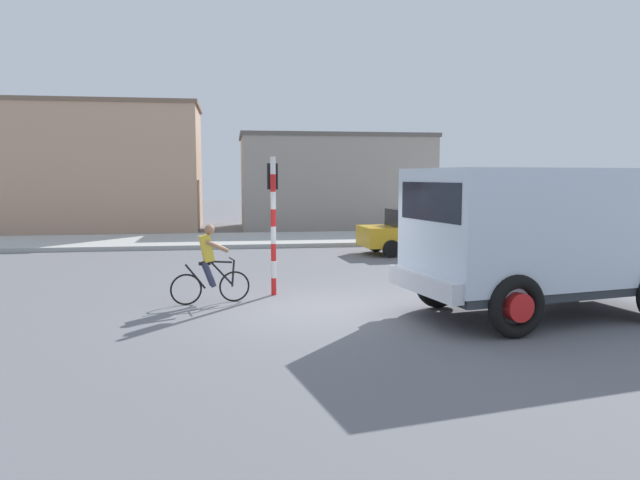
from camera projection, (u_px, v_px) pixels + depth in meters
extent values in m
plane|color=slate|center=(314.00, 311.00, 12.30)|extent=(120.00, 120.00, 0.00)
cube|color=#ADADA8|center=(271.00, 239.00, 25.56)|extent=(80.00, 5.00, 0.16)
cube|color=silver|center=(546.00, 225.00, 11.80)|extent=(5.58, 3.43, 2.20)
cube|color=#2D3338|center=(544.00, 284.00, 11.92)|extent=(5.46, 3.36, 0.16)
cube|color=silver|center=(423.00, 283.00, 11.02)|extent=(0.68, 2.38, 0.36)
cube|color=black|center=(432.00, 202.00, 10.91)|extent=(0.51, 2.11, 0.70)
torus|color=black|center=(517.00, 307.00, 10.20)|extent=(1.13, 0.44, 1.10)
cylinder|color=red|center=(517.00, 307.00, 10.20)|extent=(0.54, 0.39, 0.50)
torus|color=black|center=(439.00, 282.00, 12.60)|extent=(1.13, 0.44, 1.10)
cylinder|color=red|center=(439.00, 282.00, 12.60)|extent=(0.54, 0.39, 0.50)
torus|color=black|center=(564.00, 274.00, 13.66)|extent=(1.13, 0.44, 1.10)
cylinder|color=red|center=(564.00, 274.00, 13.66)|extent=(0.54, 0.39, 0.50)
torus|color=black|center=(234.00, 286.00, 13.22)|extent=(0.67, 0.18, 0.68)
torus|color=black|center=(186.00, 289.00, 12.86)|extent=(0.67, 0.18, 0.68)
cylinder|color=black|center=(218.00, 262.00, 13.04)|extent=(0.59, 0.17, 0.09)
cylinder|color=black|center=(221.00, 273.00, 13.09)|extent=(0.51, 0.15, 0.57)
cylinder|color=black|center=(195.00, 276.00, 12.90)|extent=(0.44, 0.13, 0.57)
cylinder|color=black|center=(233.00, 273.00, 13.18)|extent=(0.10, 0.06, 0.59)
cylinder|color=black|center=(232.00, 259.00, 13.14)|extent=(0.13, 0.50, 0.03)
cube|color=black|center=(205.00, 264.00, 12.94)|extent=(0.26, 0.17, 0.06)
cube|color=gold|center=(207.00, 248.00, 12.93)|extent=(0.35, 0.37, 0.59)
sphere|color=#9E7051|center=(209.00, 230.00, 12.91)|extent=(0.22, 0.22, 0.22)
cylinder|color=#2D334C|center=(208.00, 273.00, 13.09)|extent=(0.32, 0.18, 0.57)
cylinder|color=#9E7051|center=(214.00, 245.00, 13.14)|extent=(0.50, 0.19, 0.29)
cylinder|color=#2D334C|center=(209.00, 275.00, 12.90)|extent=(0.32, 0.18, 0.57)
cylinder|color=#9E7051|center=(217.00, 246.00, 12.84)|extent=(0.50, 0.19, 0.29)
cylinder|color=red|center=(274.00, 286.00, 14.00)|extent=(0.12, 0.12, 0.40)
cylinder|color=white|center=(274.00, 269.00, 13.95)|extent=(0.12, 0.12, 0.40)
cylinder|color=red|center=(274.00, 252.00, 13.91)|extent=(0.12, 0.12, 0.40)
cylinder|color=white|center=(273.00, 235.00, 13.87)|extent=(0.12, 0.12, 0.40)
cylinder|color=red|center=(273.00, 218.00, 13.83)|extent=(0.12, 0.12, 0.40)
cylinder|color=white|center=(273.00, 200.00, 13.79)|extent=(0.12, 0.12, 0.40)
cylinder|color=red|center=(273.00, 183.00, 13.74)|extent=(0.12, 0.12, 0.40)
cylinder|color=white|center=(273.00, 165.00, 13.70)|extent=(0.12, 0.12, 0.40)
cube|color=black|center=(272.00, 176.00, 13.91)|extent=(0.24, 0.20, 0.60)
sphere|color=orange|center=(272.00, 176.00, 14.02)|extent=(0.14, 0.14, 0.14)
cube|color=gold|center=(416.00, 235.00, 21.47)|extent=(4.12, 2.01, 0.70)
cube|color=black|center=(420.00, 217.00, 21.43)|extent=(2.31, 1.61, 0.60)
cylinder|color=black|center=(391.00, 249.00, 20.40)|extent=(0.61, 0.23, 0.60)
cylinder|color=black|center=(376.00, 243.00, 22.05)|extent=(0.61, 0.23, 0.60)
cylinder|color=black|center=(459.00, 247.00, 20.96)|extent=(0.61, 0.23, 0.60)
cylinder|color=black|center=(438.00, 242.00, 22.60)|extent=(0.61, 0.23, 0.60)
cube|color=tan|center=(91.00, 169.00, 30.78)|extent=(10.93, 5.27, 6.24)
cube|color=#775E4C|center=(88.00, 105.00, 30.44)|extent=(11.15, 5.37, 0.20)
cube|color=#9E9389|center=(334.00, 183.00, 32.55)|extent=(9.94, 5.26, 4.75)
cube|color=#5E5852|center=(335.00, 137.00, 32.29)|extent=(10.13, 5.37, 0.20)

